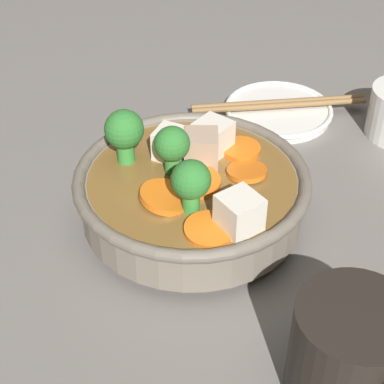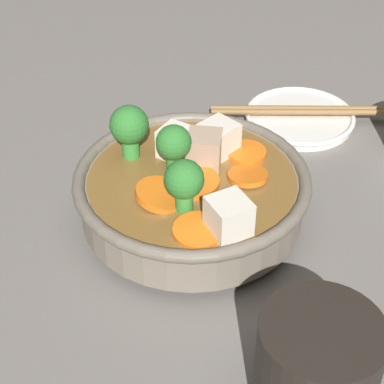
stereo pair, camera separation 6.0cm
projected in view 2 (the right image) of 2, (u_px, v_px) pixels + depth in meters
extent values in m
plane|color=slate|center=(192.00, 220.00, 0.62)|extent=(3.00, 3.00, 0.00)
cylinder|color=slate|center=(192.00, 216.00, 0.62)|extent=(0.11, 0.11, 0.01)
cylinder|color=slate|center=(192.00, 195.00, 0.60)|extent=(0.21, 0.21, 0.04)
torus|color=#685F52|center=(192.00, 178.00, 0.59)|extent=(0.22, 0.22, 0.01)
cylinder|color=brown|center=(192.00, 188.00, 0.59)|extent=(0.19, 0.19, 0.02)
cylinder|color=orange|center=(196.00, 182.00, 0.58)|extent=(0.06, 0.06, 0.01)
cylinder|color=orange|center=(162.00, 195.00, 0.56)|extent=(0.05, 0.05, 0.02)
cylinder|color=orange|center=(247.00, 153.00, 0.61)|extent=(0.05, 0.05, 0.01)
cylinder|color=orange|center=(248.00, 176.00, 0.59)|extent=(0.04, 0.04, 0.01)
cylinder|color=orange|center=(198.00, 230.00, 0.53)|extent=(0.04, 0.04, 0.01)
cylinder|color=green|center=(184.00, 200.00, 0.55)|extent=(0.02, 0.02, 0.02)
sphere|color=#2D752D|center=(184.00, 179.00, 0.53)|extent=(0.03, 0.03, 0.03)
cylinder|color=green|center=(174.00, 162.00, 0.59)|extent=(0.01, 0.01, 0.02)
sphere|color=#2D752D|center=(174.00, 142.00, 0.58)|extent=(0.03, 0.03, 0.03)
cylinder|color=green|center=(131.00, 146.00, 0.61)|extent=(0.02, 0.02, 0.02)
sphere|color=#2D752D|center=(129.00, 125.00, 0.59)|extent=(0.04, 0.04, 0.04)
cube|color=silver|center=(176.00, 142.00, 0.61)|extent=(0.04, 0.04, 0.03)
cube|color=tan|center=(204.00, 149.00, 0.60)|extent=(0.04, 0.04, 0.03)
cube|color=silver|center=(219.00, 138.00, 0.61)|extent=(0.04, 0.04, 0.03)
cube|color=silver|center=(229.00, 216.00, 0.52)|extent=(0.04, 0.04, 0.03)
cylinder|color=white|center=(300.00, 119.00, 0.75)|extent=(0.12, 0.12, 0.01)
torus|color=white|center=(300.00, 115.00, 0.75)|extent=(0.13, 0.13, 0.01)
cylinder|color=black|center=(316.00, 368.00, 0.44)|extent=(0.08, 0.08, 0.08)
cylinder|color=olive|center=(301.00, 112.00, 0.74)|extent=(0.05, 0.21, 0.01)
cylinder|color=olive|center=(300.00, 108.00, 0.75)|extent=(0.05, 0.21, 0.01)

